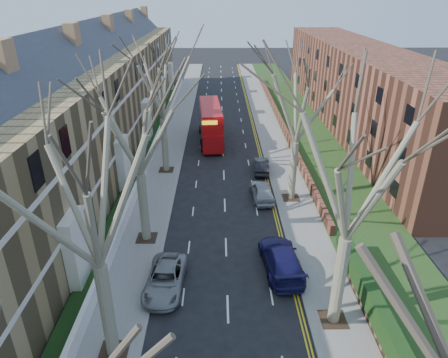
{
  "coord_description": "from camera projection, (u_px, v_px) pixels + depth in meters",
  "views": [
    {
      "loc": [
        -0.43,
        -8.18,
        16.34
      ],
      "look_at": [
        -0.08,
        19.45,
        3.16
      ],
      "focal_mm": 32.0,
      "sensor_mm": 36.0,
      "label": 1
    }
  ],
  "objects": [
    {
      "name": "pavement_left",
      "position": [
        174.0,
        134.0,
        49.53
      ],
      "size": [
        3.0,
        102.0,
        0.12
      ],
      "primitive_type": "cube",
      "color": "slate",
      "rests_on": "ground"
    },
    {
      "name": "pavement_right",
      "position": [
        271.0,
        134.0,
        49.67
      ],
      "size": [
        3.0,
        102.0,
        0.12
      ],
      "primitive_type": "cube",
      "color": "slate",
      "rests_on": "ground"
    },
    {
      "name": "terrace_left",
      "position": [
        87.0,
        109.0,
        39.87
      ],
      "size": [
        9.7,
        78.0,
        13.6
      ],
      "color": "olive",
      "rests_on": "ground"
    },
    {
      "name": "flats_right",
      "position": [
        358.0,
        87.0,
        51.29
      ],
      "size": [
        13.97,
        54.0,
        10.0
      ],
      "color": "brown",
      "rests_on": "ground"
    },
    {
      "name": "front_wall_left",
      "position": [
        151.0,
        154.0,
        42.05
      ],
      "size": [
        0.3,
        78.0,
        1.0
      ],
      "color": "white",
      "rests_on": "ground"
    },
    {
      "name": "grass_verge_right",
      "position": [
        307.0,
        133.0,
        49.68
      ],
      "size": [
        6.0,
        102.0,
        0.06
      ],
      "color": "#253D16",
      "rests_on": "ground"
    },
    {
      "name": "tree_left_mid",
      "position": [
        85.0,
        180.0,
        15.66
      ],
      "size": [
        10.5,
        10.5,
        14.71
      ],
      "color": "#6E654F",
      "rests_on": "ground"
    },
    {
      "name": "tree_left_far",
      "position": [
        135.0,
        115.0,
        24.82
      ],
      "size": [
        10.15,
        10.15,
        14.22
      ],
      "color": "#6E654F",
      "rests_on": "ground"
    },
    {
      "name": "tree_left_dist",
      "position": [
        160.0,
        73.0,
        35.52
      ],
      "size": [
        10.5,
        10.5,
        14.71
      ],
      "color": "#6E654F",
      "rests_on": "ground"
    },
    {
      "name": "tree_right_mid",
      "position": [
        358.0,
        159.0,
        17.6
      ],
      "size": [
        10.5,
        10.5,
        14.71
      ],
      "color": "#6E654F",
      "rests_on": "ground"
    },
    {
      "name": "tree_right_far",
      "position": [
        299.0,
        92.0,
        30.37
      ],
      "size": [
        10.15,
        10.15,
        14.22
      ],
      "color": "#6E654F",
      "rests_on": "ground"
    },
    {
      "name": "double_decker_bus",
      "position": [
        211.0,
        125.0,
        46.45
      ],
      "size": [
        3.12,
        10.2,
        4.24
      ],
      "rotation": [
        0.0,
        0.0,
        3.21
      ],
      "color": "#A30B0E",
      "rests_on": "ground"
    },
    {
      "name": "car_left_far",
      "position": [
        165.0,
        279.0,
        23.85
      ],
      "size": [
        2.49,
        4.93,
        1.34
      ],
      "primitive_type": "imported",
      "rotation": [
        0.0,
        0.0,
        -0.06
      ],
      "color": "gray",
      "rests_on": "ground"
    },
    {
      "name": "car_right_near",
      "position": [
        281.0,
        259.0,
        25.41
      ],
      "size": [
        2.67,
        5.7,
        1.61
      ],
      "primitive_type": "imported",
      "rotation": [
        0.0,
        0.0,
        3.22
      ],
      "color": "#19164E",
      "rests_on": "ground"
    },
    {
      "name": "car_right_mid",
      "position": [
        262.0,
        191.0,
        34.09
      ],
      "size": [
        1.99,
        4.41,
        1.47
      ],
      "primitive_type": "imported",
      "rotation": [
        0.0,
        0.0,
        3.2
      ],
      "color": "#989CA0",
      "rests_on": "ground"
    },
    {
      "name": "car_right_far",
      "position": [
        261.0,
        166.0,
        39.22
      ],
      "size": [
        1.66,
        4.07,
        1.31
      ],
      "primitive_type": "imported",
      "rotation": [
        0.0,
        0.0,
        3.07
      ],
      "color": "black",
      "rests_on": "ground"
    }
  ]
}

